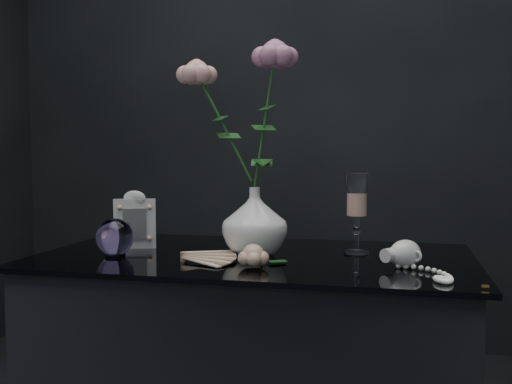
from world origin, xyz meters
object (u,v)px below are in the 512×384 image
(picture_frame, at_px, (135,220))
(paperweight, at_px, (115,237))
(vase, at_px, (255,221))
(loose_rose, at_px, (253,256))
(pearl_jar, at_px, (405,253))
(wine_glass, at_px, (357,213))

(picture_frame, relative_size, paperweight, 1.65)
(picture_frame, distance_m, paperweight, 0.12)
(vase, height_order, picture_frame, vase)
(paperweight, bearing_deg, picture_frame, 89.60)
(vase, xyz_separation_m, loose_rose, (0.03, -0.15, -0.06))
(loose_rose, height_order, pearl_jar, pearl_jar)
(wine_glass, distance_m, pearl_jar, 0.20)
(vase, bearing_deg, pearl_jar, -11.00)
(picture_frame, distance_m, pearl_jar, 0.69)
(paperweight, bearing_deg, loose_rose, -9.99)
(picture_frame, xyz_separation_m, loose_rose, (0.36, -0.18, -0.05))
(vase, relative_size, paperweight, 1.81)
(vase, xyz_separation_m, picture_frame, (-0.33, 0.03, -0.01))
(pearl_jar, bearing_deg, vase, -152.32)
(wine_glass, bearing_deg, loose_rose, -132.07)
(wine_glass, height_order, paperweight, wine_glass)
(paperweight, bearing_deg, pearl_jar, 1.18)
(picture_frame, xyz_separation_m, paperweight, (-0.00, -0.11, -0.03))
(wine_glass, xyz_separation_m, loose_rose, (-0.21, -0.23, -0.07))
(vase, distance_m, wine_glass, 0.25)
(wine_glass, bearing_deg, vase, -160.79)
(wine_glass, distance_m, paperweight, 0.60)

